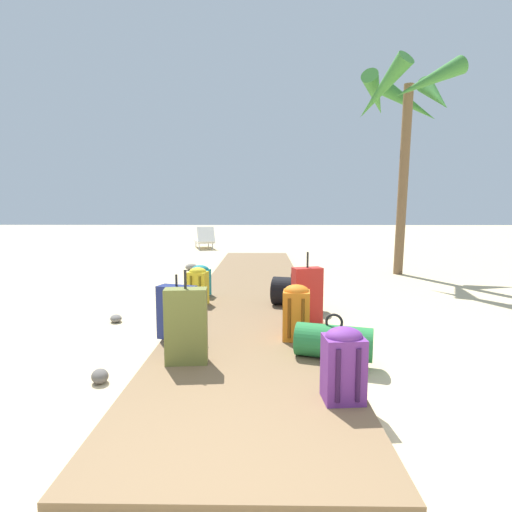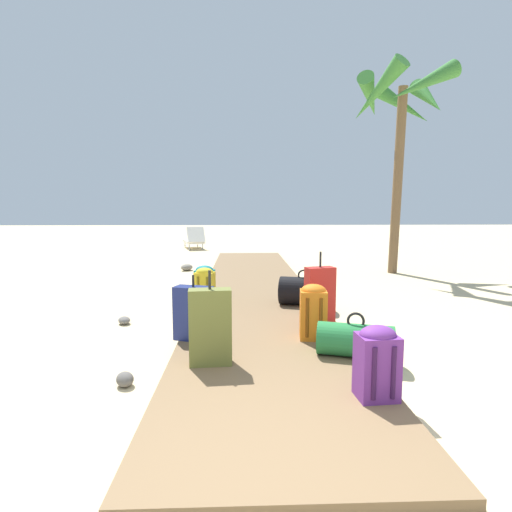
{
  "view_description": "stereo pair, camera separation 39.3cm",
  "coord_description": "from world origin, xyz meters",
  "px_view_note": "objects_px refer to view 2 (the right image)",
  "views": [
    {
      "loc": [
        0.14,
        -1.71,
        1.44
      ],
      "look_at": [
        0.04,
        5.89,
        0.55
      ],
      "focal_mm": 28.18,
      "sensor_mm": 36.0,
      "label": 1
    },
    {
      "loc": [
        -0.25,
        -1.7,
        1.44
      ],
      "look_at": [
        0.04,
        5.89,
        0.55
      ],
      "focal_mm": 28.18,
      "sensor_mm": 36.0,
      "label": 2
    }
  ],
  "objects_px": {
    "backpack_yellow": "(205,285)",
    "backpack_teal": "(205,280)",
    "suitcase_navy": "(194,313)",
    "backpack_purple": "(377,360)",
    "suitcase_red": "(320,296)",
    "palm_tree_far_right": "(399,109)",
    "lounge_chair": "(194,240)",
    "suitcase_olive": "(210,327)",
    "duffel_bag_black": "(303,291)",
    "backpack_orange": "(313,310)",
    "duffel_bag_green": "(355,340)"
  },
  "relations": [
    {
      "from": "backpack_orange",
      "to": "palm_tree_far_right",
      "type": "bearing_deg",
      "value": 60.44
    },
    {
      "from": "suitcase_red",
      "to": "duffel_bag_black",
      "type": "distance_m",
      "value": 1.0
    },
    {
      "from": "suitcase_red",
      "to": "backpack_teal",
      "type": "relative_size",
      "value": 1.77
    },
    {
      "from": "palm_tree_far_right",
      "to": "lounge_chair",
      "type": "height_order",
      "value": "palm_tree_far_right"
    },
    {
      "from": "suitcase_navy",
      "to": "duffel_bag_green",
      "type": "bearing_deg",
      "value": -19.36
    },
    {
      "from": "backpack_yellow",
      "to": "backpack_teal",
      "type": "relative_size",
      "value": 1.09
    },
    {
      "from": "suitcase_navy",
      "to": "backpack_purple",
      "type": "bearing_deg",
      "value": -42.95
    },
    {
      "from": "suitcase_red",
      "to": "backpack_teal",
      "type": "bearing_deg",
      "value": 133.08
    },
    {
      "from": "duffel_bag_black",
      "to": "backpack_orange",
      "type": "xyz_separation_m",
      "value": [
        -0.13,
        -1.49,
        0.11
      ]
    },
    {
      "from": "backpack_purple",
      "to": "suitcase_red",
      "type": "distance_m",
      "value": 1.86
    },
    {
      "from": "suitcase_navy",
      "to": "duffel_bag_black",
      "type": "bearing_deg",
      "value": 46.95
    },
    {
      "from": "palm_tree_far_right",
      "to": "lounge_chair",
      "type": "relative_size",
      "value": 2.73
    },
    {
      "from": "backpack_purple",
      "to": "duffel_bag_green",
      "type": "xyz_separation_m",
      "value": [
        0.08,
        0.82,
        -0.13
      ]
    },
    {
      "from": "duffel_bag_green",
      "to": "lounge_chair",
      "type": "xyz_separation_m",
      "value": [
        -2.75,
        11.03,
        0.09
      ]
    },
    {
      "from": "suitcase_red",
      "to": "backpack_teal",
      "type": "distance_m",
      "value": 2.19
    },
    {
      "from": "lounge_chair",
      "to": "suitcase_red",
      "type": "bearing_deg",
      "value": -75.29
    },
    {
      "from": "suitcase_olive",
      "to": "duffel_bag_green",
      "type": "bearing_deg",
      "value": 5.87
    },
    {
      "from": "backpack_yellow",
      "to": "lounge_chair",
      "type": "height_order",
      "value": "lounge_chair"
    },
    {
      "from": "backpack_yellow",
      "to": "lounge_chair",
      "type": "distance_m",
      "value": 9.04
    },
    {
      "from": "backpack_orange",
      "to": "suitcase_navy",
      "type": "bearing_deg",
      "value": 179.44
    },
    {
      "from": "duffel_bag_black",
      "to": "palm_tree_far_right",
      "type": "height_order",
      "value": "palm_tree_far_right"
    },
    {
      "from": "backpack_teal",
      "to": "suitcase_olive",
      "type": "relative_size",
      "value": 0.59
    },
    {
      "from": "palm_tree_far_right",
      "to": "lounge_chair",
      "type": "xyz_separation_m",
      "value": [
        -5.1,
        5.84,
        -3.24
      ]
    },
    {
      "from": "backpack_teal",
      "to": "suitcase_navy",
      "type": "relative_size",
      "value": 0.72
    },
    {
      "from": "backpack_yellow",
      "to": "suitcase_olive",
      "type": "xyz_separation_m",
      "value": [
        0.25,
        -2.21,
        0.06
      ]
    },
    {
      "from": "backpack_teal",
      "to": "lounge_chair",
      "type": "relative_size",
      "value": 0.3
    },
    {
      "from": "backpack_yellow",
      "to": "suitcase_olive",
      "type": "relative_size",
      "value": 0.64
    },
    {
      "from": "backpack_teal",
      "to": "suitcase_navy",
      "type": "height_order",
      "value": "suitcase_navy"
    },
    {
      "from": "backpack_teal",
      "to": "suitcase_navy",
      "type": "distance_m",
      "value": 2.09
    },
    {
      "from": "suitcase_red",
      "to": "backpack_teal",
      "type": "height_order",
      "value": "suitcase_red"
    },
    {
      "from": "backpack_yellow",
      "to": "suitcase_red",
      "type": "bearing_deg",
      "value": -35.68
    },
    {
      "from": "suitcase_red",
      "to": "backpack_yellow",
      "type": "distance_m",
      "value": 1.78
    },
    {
      "from": "backpack_yellow",
      "to": "backpack_teal",
      "type": "height_order",
      "value": "backpack_yellow"
    },
    {
      "from": "palm_tree_far_right",
      "to": "backpack_orange",
      "type": "bearing_deg",
      "value": -119.56
    },
    {
      "from": "backpack_purple",
      "to": "backpack_orange",
      "type": "distance_m",
      "value": 1.37
    },
    {
      "from": "backpack_teal",
      "to": "suitcase_navy",
      "type": "bearing_deg",
      "value": -88.0
    },
    {
      "from": "duffel_bag_black",
      "to": "suitcase_olive",
      "type": "height_order",
      "value": "suitcase_olive"
    },
    {
      "from": "duffel_bag_black",
      "to": "suitcase_navy",
      "type": "height_order",
      "value": "suitcase_navy"
    },
    {
      "from": "lounge_chair",
      "to": "duffel_bag_green",
      "type": "bearing_deg",
      "value": -75.98
    },
    {
      "from": "backpack_purple",
      "to": "suitcase_navy",
      "type": "height_order",
      "value": "suitcase_navy"
    },
    {
      "from": "backpack_purple",
      "to": "suitcase_navy",
      "type": "distance_m",
      "value": 2.01
    },
    {
      "from": "duffel_bag_black",
      "to": "backpack_orange",
      "type": "distance_m",
      "value": 1.5
    },
    {
      "from": "backpack_purple",
      "to": "lounge_chair",
      "type": "distance_m",
      "value": 12.16
    },
    {
      "from": "backpack_yellow",
      "to": "backpack_orange",
      "type": "relative_size",
      "value": 0.92
    },
    {
      "from": "duffel_bag_green",
      "to": "palm_tree_far_right",
      "type": "bearing_deg",
      "value": 65.71
    },
    {
      "from": "duffel_bag_black",
      "to": "lounge_chair",
      "type": "bearing_deg",
      "value": 106.0
    },
    {
      "from": "backpack_purple",
      "to": "backpack_yellow",
      "type": "relative_size",
      "value": 1.0
    },
    {
      "from": "backpack_yellow",
      "to": "backpack_teal",
      "type": "bearing_deg",
      "value": 95.27
    },
    {
      "from": "suitcase_red",
      "to": "lounge_chair",
      "type": "bearing_deg",
      "value": 104.71
    },
    {
      "from": "backpack_teal",
      "to": "backpack_orange",
      "type": "bearing_deg",
      "value": -57.77
    }
  ]
}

